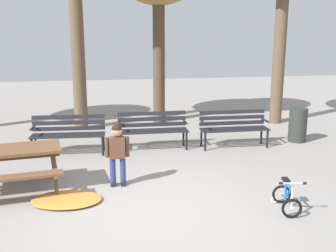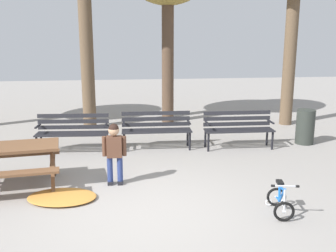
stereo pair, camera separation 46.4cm
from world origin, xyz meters
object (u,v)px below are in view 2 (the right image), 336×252
object	(u,v)px
picnic_table	(4,156)
park_bench_right	(238,126)
park_bench_far_left	(73,130)
child_standing	(114,149)
park_bench_left	(156,127)
trash_bin	(305,127)
kids_bicycle	(280,201)

from	to	relation	value
picnic_table	park_bench_right	world-z (taller)	park_bench_right
picnic_table	park_bench_far_left	size ratio (longest dim) A/B	1.20
picnic_table	child_standing	bearing A→B (deg)	-0.27
picnic_table	park_bench_left	size ratio (longest dim) A/B	1.22
picnic_table	trash_bin	bearing A→B (deg)	18.29
picnic_table	park_bench_left	distance (m)	3.56
park_bench_right	picnic_table	bearing A→B (deg)	-157.05
park_bench_right	trash_bin	world-z (taller)	park_bench_right
park_bench_right	child_standing	bearing A→B (deg)	-144.92
park_bench_far_left	park_bench_right	distance (m)	3.80
park_bench_far_left	park_bench_right	xyz separation A→B (m)	(3.80, -0.14, 0.00)
park_bench_far_left	park_bench_left	xyz separation A→B (m)	(1.90, 0.05, 0.00)
park_bench_far_left	child_standing	xyz separation A→B (m)	(0.95, -2.14, 0.14)
park_bench_far_left	trash_bin	size ratio (longest dim) A/B	1.95
park_bench_far_left	kids_bicycle	bearing A→B (deg)	-47.08
kids_bicycle	picnic_table	bearing A→B (deg)	160.73
child_standing	kids_bicycle	world-z (taller)	child_standing
picnic_table	park_bench_far_left	xyz separation A→B (m)	(0.91, 2.13, -0.08)
park_bench_far_left	kids_bicycle	size ratio (longest dim) A/B	2.69
trash_bin	picnic_table	bearing A→B (deg)	-161.71
park_bench_far_left	child_standing	world-z (taller)	child_standing
park_bench_right	kids_bicycle	bearing A→B (deg)	-96.82
picnic_table	child_standing	size ratio (longest dim) A/B	1.78
picnic_table	park_bench_far_left	world-z (taller)	park_bench_far_left
picnic_table	child_standing	distance (m)	1.86
park_bench_far_left	child_standing	distance (m)	2.35
park_bench_right	kids_bicycle	world-z (taller)	park_bench_right
trash_bin	kids_bicycle	bearing A→B (deg)	-120.56
park_bench_far_left	park_bench_left	bearing A→B (deg)	1.45
kids_bicycle	park_bench_left	bearing A→B (deg)	111.93
park_bench_right	child_standing	size ratio (longest dim) A/B	1.46
child_standing	kids_bicycle	xyz separation A→B (m)	(2.43, -1.49, -0.45)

